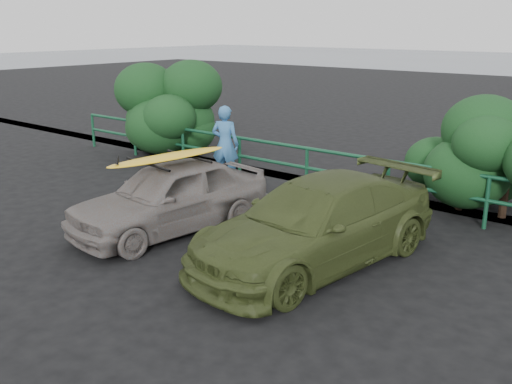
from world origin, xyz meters
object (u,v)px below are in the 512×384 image
at_px(sedan, 170,196).
at_px(surfboard, 169,157).
at_px(olive_vehicle, 316,223).
at_px(guardrail, 272,163).
at_px(man, 225,144).

xyz_separation_m(sedan, surfboard, (0.00, 0.00, 0.74)).
height_order(olive_vehicle, surfboard, surfboard).
relative_size(sedan, olive_vehicle, 0.84).
relative_size(guardrail, surfboard, 5.64).
bearing_deg(guardrail, surfboard, -82.24).
xyz_separation_m(olive_vehicle, man, (-4.44, 2.82, 0.25)).
distance_m(olive_vehicle, surfboard, 3.02).
bearing_deg(surfboard, sedan, 0.00).
xyz_separation_m(guardrail, man, (-1.02, -0.50, 0.40)).
bearing_deg(sedan, olive_vehicle, 15.84).
xyz_separation_m(olive_vehicle, surfboard, (-2.91, -0.40, 0.73)).
distance_m(sedan, man, 3.57).
height_order(man, surfboard, man).
height_order(olive_vehicle, man, man).
distance_m(olive_vehicle, man, 5.26).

